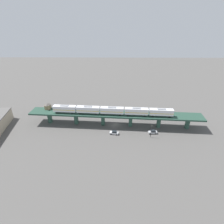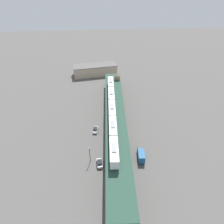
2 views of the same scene
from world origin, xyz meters
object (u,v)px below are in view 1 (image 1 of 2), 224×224
signal_hut (48,106)px  street_car_silver (153,132)px  subway_train (112,110)px  street_lamp (151,130)px  delivery_truck (144,116)px  street_car_white (114,133)px

signal_hut → street_car_silver: size_ratio=0.76×
street_car_silver → signal_hut: bearing=77.5°
subway_train → signal_hut: bearing=80.2°
subway_train → street_lamp: 22.22m
signal_hut → street_car_silver: signal_hut is taller
delivery_truck → street_lamp: 18.79m
street_car_silver → delivery_truck: bearing=7.8°
street_car_white → signal_hut: bearing=69.9°
street_car_silver → delivery_truck: 15.55m
signal_hut → street_lamp: bearing=-106.1°
subway_train → street_car_white: (-7.30, -1.16, -8.97)m
street_car_white → delivery_truck: size_ratio=0.63×
street_car_silver → subway_train: bearing=72.9°
signal_hut → street_car_silver: 58.71m
subway_train → street_car_silver: subway_train is taller
delivery_truck → street_car_white: bearing=132.7°
signal_hut → street_car_white: 40.24m
subway_train → street_lamp: (-9.68, -19.14, -5.80)m
subway_train → signal_hut: subway_train is taller
signal_hut → subway_train: bearing=-99.8°
signal_hut → delivery_truck: (2.76, -54.64, -7.40)m
signal_hut → street_lamp: (-15.89, -54.99, -5.06)m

